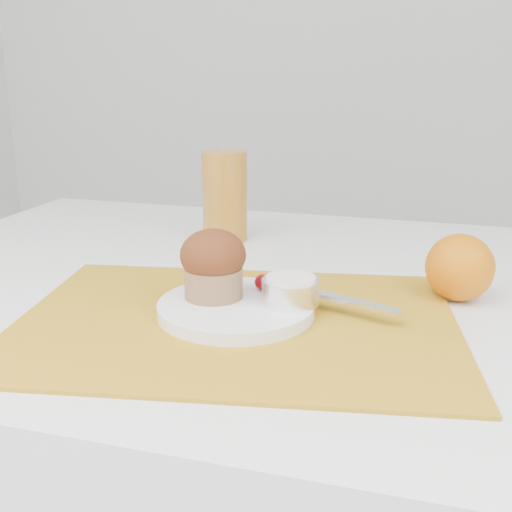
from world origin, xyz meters
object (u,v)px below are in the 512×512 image
(muffin, at_px, (213,264))
(juice_glass, at_px, (225,196))
(orange, at_px, (460,267))
(plate, at_px, (236,308))

(muffin, bearing_deg, juice_glass, 106.72)
(orange, distance_m, juice_glass, 0.41)
(orange, relative_size, muffin, 0.95)
(plate, distance_m, muffin, 0.06)
(plate, distance_m, orange, 0.28)
(orange, xyz_separation_m, juice_glass, (-0.36, 0.18, 0.03))
(juice_glass, distance_m, muffin, 0.32)
(orange, bearing_deg, juice_glass, 153.05)
(plate, relative_size, orange, 2.16)
(plate, distance_m, juice_glass, 0.35)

